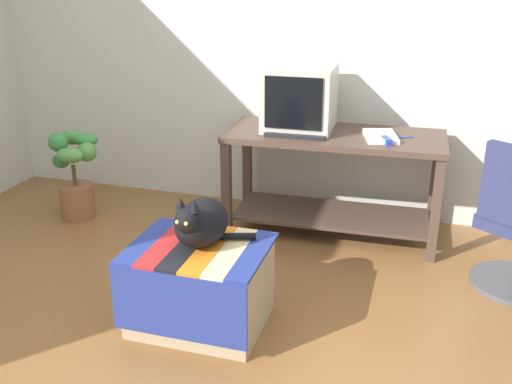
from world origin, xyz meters
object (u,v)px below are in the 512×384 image
(ottoman_with_blanket, at_px, (200,286))
(tv_monitor, at_px, (300,98))
(desk, at_px, (333,166))
(cat, at_px, (201,222))
(potted_plant, at_px, (75,177))
(book, at_px, (380,136))
(keyboard, at_px, (296,134))
(stapler, at_px, (386,141))

(ottoman_with_blanket, bearing_deg, tv_monitor, 81.65)
(desk, relative_size, tv_monitor, 3.12)
(ottoman_with_blanket, height_order, cat, cat)
(potted_plant, bearing_deg, tv_monitor, 11.37)
(book, bearing_deg, potted_plant, 171.21)
(cat, bearing_deg, keyboard, 86.75)
(desk, distance_m, ottoman_with_blanket, 1.42)
(keyboard, xyz_separation_m, book, (0.54, 0.11, 0.00))
(keyboard, bearing_deg, potted_plant, -176.38)
(book, xyz_separation_m, ottoman_with_blanket, (-0.76, -1.29, -0.51))
(book, bearing_deg, stapler, -81.59)
(book, xyz_separation_m, potted_plant, (-2.15, -0.24, -0.42))
(book, distance_m, potted_plant, 2.21)
(desk, relative_size, keyboard, 3.66)
(cat, bearing_deg, potted_plant, 151.35)
(desk, distance_m, keyboard, 0.37)
(tv_monitor, distance_m, ottoman_with_blanket, 1.55)
(keyboard, relative_size, stapler, 3.64)
(cat, bearing_deg, desk, 78.23)
(book, distance_m, stapler, 0.12)
(potted_plant, distance_m, stapler, 2.25)
(ottoman_with_blanket, height_order, stapler, stapler)
(desk, bearing_deg, ottoman_with_blanket, -110.91)
(keyboard, xyz_separation_m, stapler, (0.58, -0.00, 0.01))
(desk, relative_size, cat, 3.67)
(desk, height_order, potted_plant, desk)
(tv_monitor, relative_size, potted_plant, 0.71)
(book, height_order, potted_plant, book)
(desk, xyz_separation_m, keyboard, (-0.23, -0.14, 0.24))
(potted_plant, bearing_deg, cat, -35.98)
(tv_monitor, bearing_deg, cat, -100.03)
(desk, height_order, cat, cat)
(cat, xyz_separation_m, potted_plant, (-1.40, 1.02, -0.25))
(potted_plant, height_order, stapler, stapler)
(tv_monitor, height_order, potted_plant, tv_monitor)
(keyboard, distance_m, cat, 1.19)
(book, xyz_separation_m, cat, (-0.75, -1.26, -0.16))
(desk, bearing_deg, stapler, -24.23)
(desk, xyz_separation_m, tv_monitor, (-0.26, 0.04, 0.44))
(potted_plant, xyz_separation_m, stapler, (2.20, 0.13, 0.42))
(ottoman_with_blanket, distance_m, cat, 0.35)
(stapler, bearing_deg, cat, -149.05)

